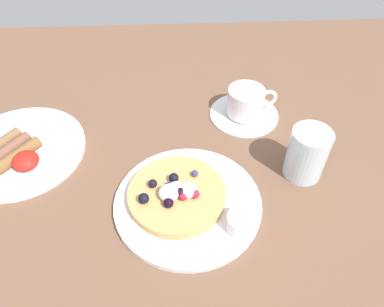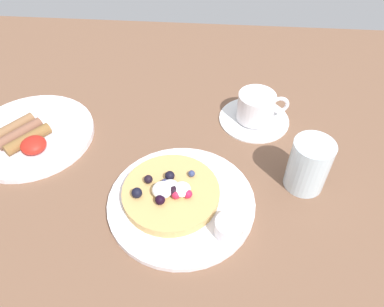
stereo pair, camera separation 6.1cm
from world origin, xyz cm
name	(u,v)px [view 1 (the left image)]	position (x,y,z in cm)	size (l,w,h in cm)	color
ground_plane	(166,192)	(0.00, 0.00, -1.50)	(160.87, 126.09, 3.00)	brown
pancake_plate	(188,203)	(3.77, -4.16, 0.53)	(25.18, 25.18, 1.07)	white
pancake_with_berries	(176,194)	(1.88, -3.48, 2.19)	(16.64, 16.64, 3.71)	tan
syrup_ramekin	(241,223)	(11.88, -9.95, 2.60)	(4.61, 4.61, 2.97)	white
breakfast_plate	(20,150)	(-28.47, 10.12, 0.63)	(25.10, 25.10, 1.26)	white
fried_breakfast	(11,153)	(-28.86, 7.55, 2.36)	(13.04, 11.47, 2.86)	brown
coffee_saucer	(244,114)	(17.06, 19.22, 0.38)	(14.91, 14.91, 0.75)	white
coffee_cup	(246,101)	(17.23, 19.24, 3.78)	(10.78, 7.74, 5.85)	white
water_glass	(307,154)	(25.19, 2.16, 4.93)	(7.01, 7.01, 9.86)	silver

